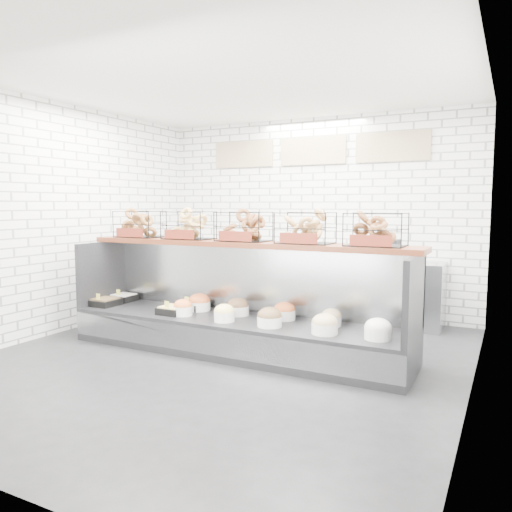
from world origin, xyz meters
The scene contains 5 objects.
ground centered at (0.00, 0.00, 0.00)m, with size 5.50×5.50×0.00m, color black.
room_shell centered at (0.00, 0.60, 2.06)m, with size 5.02×5.51×3.01m.
display_case centered at (0.01, 0.34, 0.33)m, with size 4.00×0.90×1.20m.
bagel_shelf centered at (0.00, 0.52, 1.39)m, with size 4.10×0.50×0.40m.
prep_counter centered at (0.00, 2.43, 0.47)m, with size 4.00×0.60×1.20m.
Camera 1 is at (2.77, -4.54, 1.68)m, focal length 35.00 mm.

